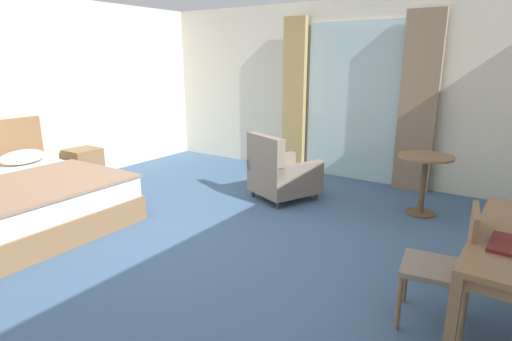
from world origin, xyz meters
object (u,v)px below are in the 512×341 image
(nightstand, at_px, (84,166))
(armchair_by_window, at_px, (281,174))
(bed, at_px, (23,198))
(desk_chair, at_px, (449,262))
(round_cafe_table, at_px, (424,171))

(nightstand, distance_m, armchair_by_window, 3.04)
(bed, xyz_separation_m, armchair_by_window, (2.04, 2.35, 0.05))
(bed, distance_m, armchair_by_window, 3.11)
(nightstand, height_order, desk_chair, desk_chair)
(desk_chair, distance_m, round_cafe_table, 2.28)
(desk_chair, bearing_deg, round_cafe_table, 106.54)
(bed, bearing_deg, desk_chair, 8.30)
(desk_chair, xyz_separation_m, round_cafe_table, (-0.65, 2.19, 0.04))
(bed, xyz_separation_m, round_cafe_table, (3.73, 2.82, 0.24))
(nightstand, relative_size, armchair_by_window, 0.54)
(nightstand, distance_m, desk_chair, 5.26)
(bed, xyz_separation_m, nightstand, (-0.83, 1.34, -0.03))
(desk_chair, bearing_deg, bed, -171.70)
(nightstand, relative_size, round_cafe_table, 0.71)
(nightstand, bearing_deg, bed, -58.40)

